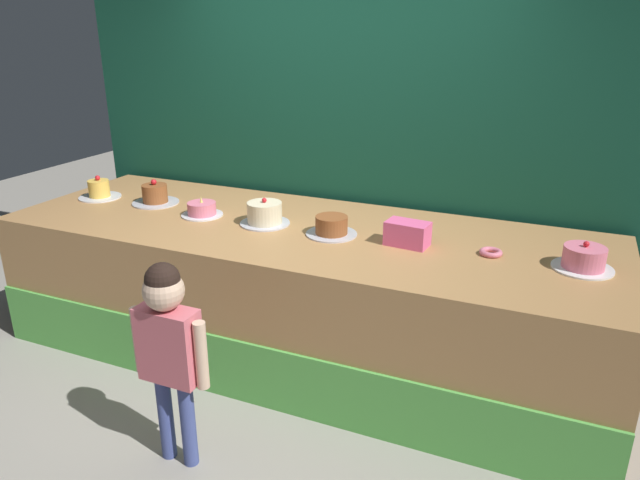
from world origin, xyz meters
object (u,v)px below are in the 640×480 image
(child_figure, at_px, (168,339))
(pink_box, at_px, (407,234))
(cake_center_left, at_px, (202,210))
(cake_far_left, at_px, (99,190))
(cake_center_right, at_px, (265,214))
(cake_far_right, at_px, (584,259))
(donut, at_px, (491,252))
(cake_right, at_px, (332,226))
(cake_left, at_px, (155,195))

(child_figure, distance_m, pink_box, 1.48)
(cake_center_left, bearing_deg, pink_box, 0.30)
(cake_center_left, bearing_deg, cake_far_left, 176.39)
(cake_center_right, bearing_deg, pink_box, -0.43)
(cake_far_left, distance_m, cake_far_right, 3.35)
(donut, relative_size, cake_far_left, 0.42)
(cake_center_left, height_order, cake_far_right, cake_far_right)
(pink_box, relative_size, cake_center_right, 0.76)
(donut, relative_size, cake_center_right, 0.39)
(donut, distance_m, cake_right, 0.96)
(cake_left, bearing_deg, pink_box, -3.06)
(cake_right, bearing_deg, cake_center_left, 179.79)
(cake_left, bearing_deg, donut, -1.59)
(donut, bearing_deg, cake_left, 178.41)
(pink_box, relative_size, donut, 1.93)
(cake_left, height_order, cake_center_right, cake_left)
(cake_far_left, bearing_deg, cake_left, 5.90)
(cake_far_left, height_order, cake_center_left, cake_far_left)
(cake_left, bearing_deg, cake_far_right, -1.55)
(donut, distance_m, cake_left, 2.40)
(child_figure, bearing_deg, cake_far_left, 141.23)
(cake_far_left, height_order, cake_center_right, cake_center_right)
(pink_box, distance_m, cake_right, 0.48)
(cake_center_left, bearing_deg, cake_center_right, 1.74)
(cake_center_left, bearing_deg, donut, 1.30)
(cake_center_right, bearing_deg, cake_center_left, -178.26)
(cake_right, bearing_deg, cake_left, 175.49)
(cake_left, xyz_separation_m, cake_far_right, (2.87, -0.08, -0.00))
(pink_box, bearing_deg, child_figure, -124.75)
(pink_box, bearing_deg, cake_far_right, 1.48)
(pink_box, xyz_separation_m, donut, (0.48, 0.04, -0.06))
(cake_far_left, relative_size, cake_far_right, 0.97)
(cake_right, distance_m, cake_far_right, 1.44)
(cake_center_left, relative_size, cake_center_right, 0.86)
(pink_box, bearing_deg, cake_center_right, 179.57)
(child_figure, bearing_deg, cake_right, 73.43)
(cake_center_left, bearing_deg, cake_right, -0.21)
(cake_center_right, bearing_deg, cake_far_left, 178.17)
(cake_far_left, bearing_deg, cake_center_right, -1.83)
(child_figure, distance_m, donut, 1.82)
(cake_center_left, bearing_deg, cake_far_right, 0.77)
(donut, height_order, cake_left, cake_left)
(pink_box, height_order, donut, pink_box)
(cake_right, bearing_deg, cake_far_right, 1.42)
(cake_far_left, height_order, cake_left, cake_left)
(pink_box, distance_m, cake_center_right, 0.96)
(cake_center_left, distance_m, cake_center_right, 0.48)
(cake_center_right, bearing_deg, child_figure, -84.10)
(cake_far_left, height_order, cake_far_right, cake_far_left)
(cake_center_left, xyz_separation_m, cake_center_right, (0.48, 0.01, 0.03))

